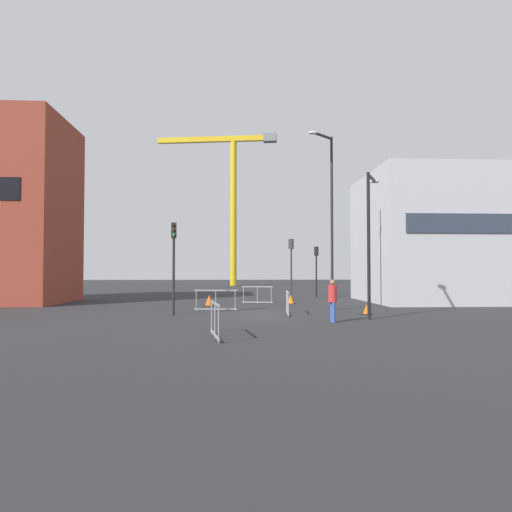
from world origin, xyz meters
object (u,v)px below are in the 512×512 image
construction_crane (231,185)px  traffic_light_verge (174,253)px  traffic_light_corner (316,263)px  traffic_cone_by_barrier (291,299)px  streetlamp_tall (330,209)px  traffic_light_near (291,259)px  traffic_cone_orange (367,310)px  streetlamp_short (370,231)px  traffic_cone_on_verge (209,301)px  pedestrian_walking (333,297)px

construction_crane → traffic_light_verge: bearing=-93.5°
traffic_light_corner → traffic_cone_by_barrier: bearing=-112.7°
construction_crane → traffic_cone_by_barrier: size_ratio=35.48×
streetlamp_tall → construction_crane: bearing=97.5°
traffic_light_near → traffic_cone_orange: bearing=-77.9°
streetlamp_short → traffic_light_near: bearing=98.3°
construction_crane → traffic_cone_by_barrier: 37.39m
traffic_cone_on_verge → traffic_light_corner: bearing=46.6°
construction_crane → streetlamp_short: construction_crane is taller
traffic_light_near → pedestrian_walking: traffic_light_near is taller
traffic_cone_on_verge → streetlamp_tall: bearing=-27.1°
traffic_light_corner → pedestrian_walking: traffic_light_corner is taller
pedestrian_walking → traffic_cone_by_barrier: 10.22m
streetlamp_short → traffic_light_corner: streetlamp_short is taller
traffic_light_verge → traffic_light_corner: (9.21, 13.99, -0.21)m
traffic_cone_on_verge → traffic_cone_by_barrier: size_ratio=1.09×
streetlamp_tall → traffic_cone_by_barrier: 6.96m
streetlamp_short → traffic_cone_on_verge: bearing=133.7°
traffic_light_near → construction_crane: bearing=97.6°
construction_crane → streetlamp_tall: size_ratio=2.28×
streetlamp_tall → traffic_light_verge: size_ratio=2.14×
streetlamp_short → traffic_light_near: (-1.78, 12.20, -0.92)m
traffic_cone_on_verge → traffic_cone_orange: size_ratio=1.33×
traffic_light_verge → traffic_cone_by_barrier: bearing=48.2°
traffic_light_corner → traffic_light_near: bearing=-123.7°
traffic_cone_on_verge → streetlamp_short: bearing=-46.3°
streetlamp_short → traffic_light_corner: size_ratio=1.60×
traffic_cone_by_barrier → traffic_cone_on_verge: bearing=-164.4°
traffic_cone_on_verge → traffic_cone_orange: traffic_cone_on_verge is taller
streetlamp_short → traffic_cone_orange: size_ratio=13.04×
construction_crane → traffic_light_near: 33.50m
streetlamp_short → traffic_cone_by_barrier: (-2.24, 8.92, -3.48)m
pedestrian_walking → traffic_cone_by_barrier: pedestrian_walking is taller
streetlamp_tall → traffic_light_verge: 8.47m
traffic_light_near → traffic_light_verge: traffic_light_verge is taller
streetlamp_tall → traffic_cone_on_verge: 8.72m
streetlamp_short → traffic_light_near: 12.36m
traffic_cone_on_verge → traffic_cone_by_barrier: (4.96, 1.39, -0.03)m
traffic_light_corner → traffic_light_verge: bearing=-123.4°
traffic_light_corner → traffic_cone_orange: traffic_light_corner is taller
construction_crane → traffic_cone_orange: construction_crane is taller
pedestrian_walking → traffic_cone_orange: 4.04m
traffic_light_near → pedestrian_walking: (-0.12, -13.47, -1.85)m
pedestrian_walking → traffic_cone_on_verge: (-5.30, 8.81, -0.69)m
traffic_light_corner → traffic_cone_orange: size_ratio=8.16×
construction_crane → traffic_light_near: bearing=-82.4°
traffic_light_corner → pedestrian_walking: (-2.56, -17.12, -1.64)m
pedestrian_walking → traffic_cone_orange: pedestrian_walking is taller
traffic_light_corner → traffic_cone_on_verge: bearing=-133.4°
construction_crane → traffic_cone_on_verge: 38.50m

